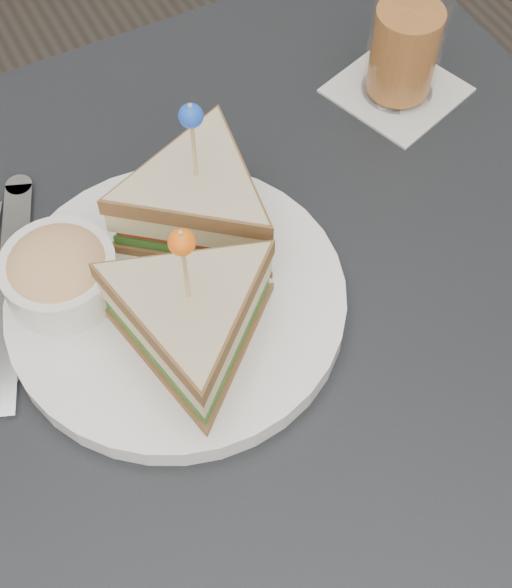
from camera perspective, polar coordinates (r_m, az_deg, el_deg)
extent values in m
plane|color=#3F3833|center=(1.37, -0.19, -18.94)|extent=(3.50, 3.50, 0.00)
cube|color=black|center=(0.68, -0.35, -3.91)|extent=(0.80, 0.80, 0.03)
cylinder|color=black|center=(1.27, 6.50, 6.62)|extent=(0.04, 0.04, 0.72)
cylinder|color=white|center=(0.68, -5.51, -0.59)|extent=(0.33, 0.33, 0.02)
cylinder|color=white|center=(0.67, -5.59, -0.10)|extent=(0.33, 0.33, 0.01)
cylinder|color=#E0BC81|center=(0.56, -4.94, 1.60)|extent=(0.00, 0.00, 0.09)
sphere|color=#FF6510|center=(0.54, -5.20, 3.61)|extent=(0.02, 0.02, 0.02)
cylinder|color=#E0BC81|center=(0.63, -4.35, 10.14)|extent=(0.00, 0.00, 0.09)
sphere|color=blue|center=(0.61, -4.56, 12.27)|extent=(0.02, 0.02, 0.02)
cylinder|color=white|center=(0.68, -13.42, 1.17)|extent=(0.11, 0.11, 0.04)
ellipsoid|color=#E0B772|center=(0.67, -13.67, 1.87)|extent=(0.10, 0.10, 0.04)
cube|color=silver|center=(0.69, -16.86, -4.09)|extent=(0.06, 0.11, 0.01)
cube|color=silver|center=(0.75, -16.43, 3.40)|extent=(0.07, 0.13, 0.00)
cylinder|color=silver|center=(0.79, -16.19, 7.27)|extent=(0.03, 0.03, 0.00)
cube|color=silver|center=(0.86, 9.76, 13.82)|extent=(0.14, 0.14, 0.00)
cylinder|color=#B56C33|center=(0.83, 10.28, 16.34)|extent=(0.08, 0.08, 0.09)
cylinder|color=white|center=(0.82, 10.53, 17.52)|extent=(0.09, 0.09, 0.14)
cube|color=white|center=(0.81, 10.74, 19.08)|extent=(0.02, 0.02, 0.02)
cube|color=white|center=(0.80, 10.50, 17.81)|extent=(0.02, 0.02, 0.02)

